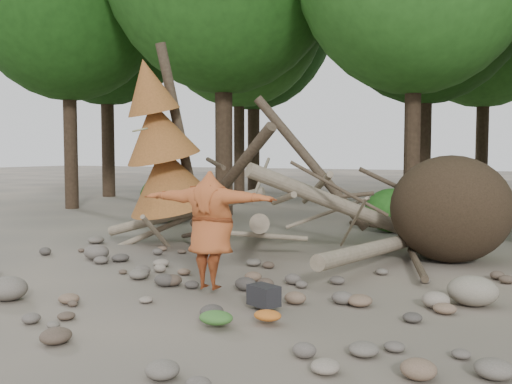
% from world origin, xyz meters
% --- Properties ---
extents(ground, '(120.00, 120.00, 0.00)m').
position_xyz_m(ground, '(0.00, 0.00, 0.00)').
color(ground, '#514C44').
rests_on(ground, ground).
extents(deadfall_pile, '(8.55, 5.24, 3.30)m').
position_xyz_m(deadfall_pile, '(2.02, 4.24, 0.95)').
color(deadfall_pile, '#332619').
rests_on(deadfall_pile, ground).
extents(dead_conifer, '(2.06, 2.16, 4.35)m').
position_xyz_m(dead_conifer, '(-3.12, 3.37, 2.11)').
color(dead_conifer, '#4C3F30').
rests_on(dead_conifer, ground).
extents(bush_left, '(1.80, 1.80, 1.44)m').
position_xyz_m(bush_left, '(-5.50, 7.20, 0.72)').
color(bush_left, '#1D4D14').
rests_on(bush_left, ground).
extents(bush_mid, '(1.40, 1.40, 1.12)m').
position_xyz_m(bush_mid, '(0.80, 7.80, 0.56)').
color(bush_mid, '#26621C').
rests_on(bush_mid, ground).
extents(frisbee_thrower, '(2.59, 0.73, 2.35)m').
position_xyz_m(frisbee_thrower, '(-0.20, 0.34, 0.93)').
color(frisbee_thrower, '#AA5026').
rests_on(frisbee_thrower, ground).
extents(backpack, '(0.47, 0.40, 0.26)m').
position_xyz_m(backpack, '(0.84, -0.10, 0.13)').
color(backpack, black).
rests_on(backpack, ground).
extents(cloth_green, '(0.41, 0.34, 0.15)m').
position_xyz_m(cloth_green, '(0.66, -1.04, 0.08)').
color(cloth_green, '#396A2A').
rests_on(cloth_green, ground).
extents(cloth_orange, '(0.34, 0.28, 0.12)m').
position_xyz_m(cloth_orange, '(1.14, -0.65, 0.06)').
color(cloth_orange, '#B95F1F').
rests_on(cloth_orange, ground).
extents(boulder_front_left, '(0.55, 0.50, 0.33)m').
position_xyz_m(boulder_front_left, '(-2.54, -1.18, 0.17)').
color(boulder_front_left, '#6E665C').
rests_on(boulder_front_left, ground).
extents(boulder_mid_right, '(0.66, 0.59, 0.40)m').
position_xyz_m(boulder_mid_right, '(3.25, 1.29, 0.20)').
color(boulder_mid_right, gray).
rests_on(boulder_mid_right, ground).
extents(boulder_mid_left, '(0.48, 0.43, 0.29)m').
position_xyz_m(boulder_mid_left, '(-3.45, 1.65, 0.14)').
color(boulder_mid_left, '#645C54').
rests_on(boulder_mid_left, ground).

